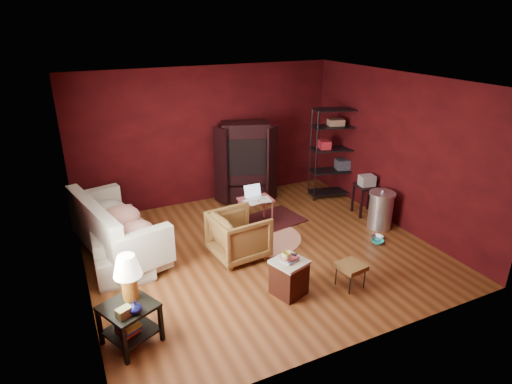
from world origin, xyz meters
TOP-DOWN VIEW (x-y plane):
  - room at (-0.04, -0.01)m, footprint 5.54×5.04m
  - sofa at (-2.18, 0.92)m, footprint 0.68×2.13m
  - armchair at (-0.40, 0.01)m, footprint 0.84×0.89m
  - pet_bowl_steel at (2.05, -0.53)m, footprint 0.23×0.13m
  - pet_bowl_turquoise at (1.95, -0.65)m, footprint 0.22×0.11m
  - vase at (-2.32, -1.47)m, footprint 0.17×0.18m
  - mug at (-0.24, -1.27)m, footprint 0.16×0.14m
  - side_table at (-2.35, -1.23)m, footprint 0.75×0.75m
  - sofa_cushions at (-2.21, 0.89)m, footprint 1.35×2.37m
  - hamper at (-0.17, -1.24)m, footprint 0.55×0.55m
  - footstool at (0.72, -1.48)m, footprint 0.40×0.40m
  - rug_round at (0.23, 0.38)m, footprint 1.79×1.79m
  - rug_oriental at (0.62, 0.94)m, footprint 1.42×1.07m
  - laptop_desk at (0.35, 0.95)m, footprint 0.62×0.49m
  - tv_armoire at (0.68, 2.12)m, footprint 1.25×0.96m
  - wire_shelving at (2.46, 1.48)m, footprint 1.02×0.64m
  - small_stand at (2.51, 0.43)m, footprint 0.47×0.47m
  - trash_can at (2.39, -0.17)m, footprint 0.63×0.63m

SIDE VIEW (x-z plane):
  - rug_round at x=0.23m, z-range 0.00..0.01m
  - rug_oriental at x=0.62m, z-range 0.01..0.02m
  - pet_bowl_turquoise at x=1.95m, z-range 0.00..0.21m
  - pet_bowl_steel at x=2.05m, z-range 0.00..0.22m
  - hamper at x=-0.17m, z-range -0.03..0.58m
  - footstool at x=0.72m, z-range 0.13..0.50m
  - trash_can at x=2.39m, z-range -0.02..0.73m
  - sofa at x=-2.18m, z-range 0.00..0.83m
  - armchair at x=-0.40m, z-range 0.00..0.85m
  - sofa_cushions at x=-2.21m, z-range -0.01..0.92m
  - laptop_desk at x=0.35m, z-range 0.09..0.85m
  - small_stand at x=2.51m, z-range 0.20..1.02m
  - vase at x=-2.32m, z-range 0.54..0.69m
  - mug at x=-0.24m, z-range 0.59..0.72m
  - side_table at x=-2.35m, z-range 0.11..1.23m
  - tv_armoire at x=0.68m, z-range 0.04..1.72m
  - wire_shelving at x=2.46m, z-range 0.09..2.03m
  - room at x=-0.04m, z-range -0.02..2.82m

